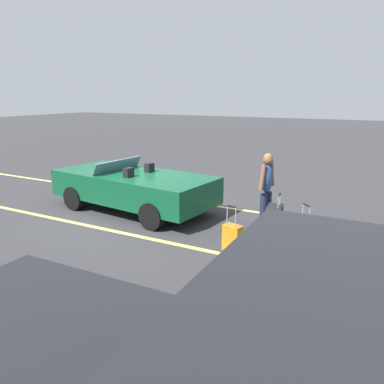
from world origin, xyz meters
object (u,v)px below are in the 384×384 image
(convertible_car, at_px, (128,186))
(suitcase_large_black, at_px, (273,225))
(suitcase_medium_bright, at_px, (300,241))
(traveler_person, at_px, (267,187))
(suitcase_small_carryon, at_px, (232,238))

(convertible_car, height_order, suitcase_large_black, convertible_car)
(suitcase_medium_bright, distance_m, traveler_person, 1.59)
(suitcase_large_black, bearing_deg, convertible_car, -14.94)
(traveler_person, bearing_deg, suitcase_large_black, 130.09)
(convertible_car, xyz_separation_m, traveler_person, (-3.51, -0.16, 0.34))
(convertible_car, xyz_separation_m, suitcase_large_black, (-3.87, 0.47, -0.22))
(suitcase_large_black, distance_m, traveler_person, 0.92)
(suitcase_large_black, relative_size, suitcase_medium_bright, 1.01)
(suitcase_small_carryon, bearing_deg, traveler_person, 5.81)
(convertible_car, xyz_separation_m, suitcase_small_carryon, (-3.33, 1.22, -0.33))
(convertible_car, relative_size, suitcase_medium_bright, 4.41)
(suitcase_large_black, height_order, traveler_person, traveler_person)
(convertible_car, bearing_deg, suitcase_medium_bright, 174.79)
(suitcase_small_carryon, xyz_separation_m, traveler_person, (-0.18, -1.39, 0.67))
(convertible_car, xyz_separation_m, suitcase_medium_bright, (-4.49, 0.92, -0.28))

